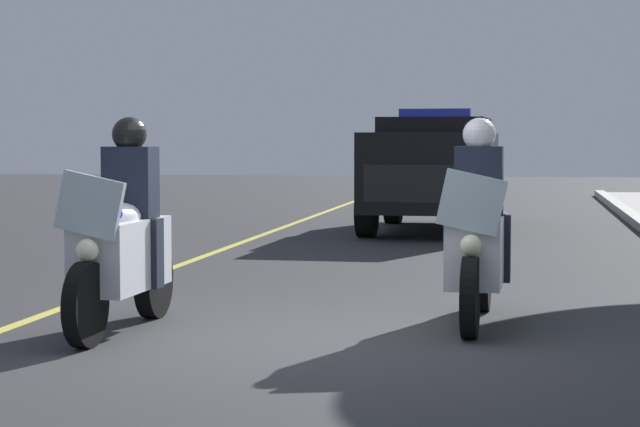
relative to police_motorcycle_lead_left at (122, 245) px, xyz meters
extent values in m
plane|color=#333335|center=(0.11, 1.43, -0.70)|extent=(80.00, 80.00, 0.00)
cube|color=#E0D14C|center=(0.11, -0.98, -0.70)|extent=(48.00, 0.12, 0.01)
cylinder|color=black|center=(0.76, -0.02, -0.38)|extent=(0.64, 0.14, 0.64)
cylinder|color=black|center=(-0.74, 0.02, -0.38)|extent=(0.64, 0.16, 0.64)
cube|color=silver|center=(0.03, 0.00, -0.08)|extent=(1.21, 0.47, 0.56)
ellipsoid|color=silver|center=(0.08, 0.00, 0.22)|extent=(0.57, 0.33, 0.24)
cube|color=silver|center=(0.66, -0.02, 0.35)|extent=(0.07, 0.56, 0.53)
sphere|color=#F9F4CC|center=(0.72, -0.02, 0.02)|extent=(0.17, 0.17, 0.17)
sphere|color=red|center=(0.53, -0.17, 0.28)|extent=(0.09, 0.09, 0.09)
sphere|color=#1933F2|center=(0.54, 0.15, 0.28)|extent=(0.09, 0.09, 0.09)
cube|color=black|center=(-0.20, 0.01, 0.48)|extent=(0.29, 0.41, 0.60)
cube|color=black|center=(-0.13, 0.20, -0.08)|extent=(0.18, 0.14, 0.56)
cube|color=black|center=(-0.14, -0.20, -0.08)|extent=(0.18, 0.14, 0.56)
sphere|color=black|center=(-0.18, 0.00, 0.88)|extent=(0.28, 0.28, 0.28)
cylinder|color=black|center=(-0.13, 2.76, -0.38)|extent=(0.64, 0.14, 0.64)
cylinder|color=black|center=(-1.63, 2.80, -0.38)|extent=(0.64, 0.16, 0.64)
cube|color=white|center=(-0.86, 2.78, -0.08)|extent=(1.21, 0.47, 0.56)
ellipsoid|color=white|center=(-0.81, 2.77, 0.22)|extent=(0.57, 0.33, 0.24)
cube|color=silver|center=(-0.23, 2.76, 0.35)|extent=(0.07, 0.56, 0.53)
sphere|color=#F9F4CC|center=(-0.17, 2.76, 0.02)|extent=(0.17, 0.17, 0.17)
sphere|color=red|center=(-0.36, 2.60, 0.28)|extent=(0.09, 0.09, 0.09)
sphere|color=#1933F2|center=(-0.35, 2.92, 0.28)|extent=(0.09, 0.09, 0.09)
cube|color=black|center=(-1.09, 2.78, 0.48)|extent=(0.29, 0.41, 0.60)
cube|color=black|center=(-1.02, 2.98, -0.08)|extent=(0.18, 0.14, 0.56)
cube|color=black|center=(-1.03, 2.58, -0.08)|extent=(0.18, 0.14, 0.56)
sphere|color=silver|center=(-1.07, 2.78, 0.88)|extent=(0.28, 0.28, 0.28)
cube|color=black|center=(-10.92, 1.66, 0.32)|extent=(4.95, 2.03, 1.24)
cube|color=black|center=(-11.22, 1.67, 1.02)|extent=(2.44, 1.81, 0.36)
cube|color=#2633D8|center=(-11.02, 1.66, 1.28)|extent=(0.31, 1.21, 0.14)
cube|color=black|center=(-8.52, 1.60, 0.18)|extent=(0.16, 1.62, 0.56)
cylinder|color=black|center=(-9.35, 2.52, -0.30)|extent=(0.81, 0.30, 0.80)
cylinder|color=black|center=(-9.39, 0.72, -0.30)|extent=(0.81, 0.30, 0.80)
cylinder|color=black|center=(-12.45, 2.60, -0.30)|extent=(0.81, 0.30, 0.80)
cylinder|color=black|center=(-12.49, 0.80, -0.30)|extent=(0.81, 0.30, 0.80)
camera|label=1|loc=(8.97, 3.16, 0.84)|focal=66.28mm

